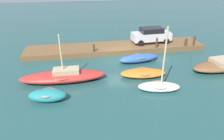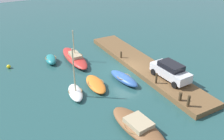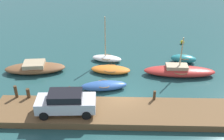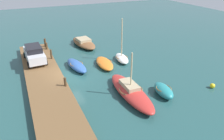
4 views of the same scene
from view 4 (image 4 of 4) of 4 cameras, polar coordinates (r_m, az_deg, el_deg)
ground_plane at (r=21.44m, az=-11.35°, el=-1.85°), size 84.00×84.00×0.00m
dock_platform at (r=21.04m, az=-17.23°, el=-2.27°), size 19.13×3.27×0.54m
sailboat_red at (r=17.93m, az=4.92°, el=-5.57°), size 6.69×1.98×3.80m
motorboat_brown at (r=29.65m, az=-7.43°, el=7.15°), size 5.91×2.66×1.00m
dinghy_teal at (r=18.55m, az=13.33°, el=-5.22°), size 2.70×1.58×0.80m
rowboat_white at (r=24.54m, az=2.59°, el=3.21°), size 3.21×1.74×4.75m
rowboat_orange at (r=23.30m, az=-1.99°, el=1.79°), size 3.87×1.86×0.58m
rowboat_blue at (r=22.88m, az=-9.27°, el=1.19°), size 4.10×1.79×0.74m
mooring_post_west at (r=28.56m, az=-17.12°, el=6.86°), size 0.24×0.24×1.05m
mooring_post_mid_west at (r=27.70m, az=-16.80°, el=6.05°), size 0.28×0.28×0.80m
mooring_post_mid_east at (r=24.56m, az=-15.66°, el=4.03°), size 0.20×0.20×1.05m
mooring_post_east at (r=18.67m, az=-12.17°, el=-3.07°), size 0.22×0.22×0.77m
parked_car at (r=24.27m, az=-19.72°, el=4.11°), size 4.35×2.09×1.70m
marker_buoy at (r=21.04m, az=24.83°, el=-3.78°), size 0.44×0.44×0.44m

